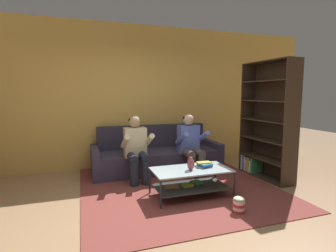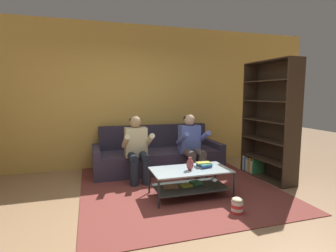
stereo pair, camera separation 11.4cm
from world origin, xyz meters
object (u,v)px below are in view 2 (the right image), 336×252
Objects in this scene: person_seated_left at (137,146)px; bookshelf at (269,127)px; popcorn_tub at (237,206)px; vase at (190,164)px; person_seated_right at (192,143)px; coffee_table at (190,178)px; couch at (158,156)px; book_stack at (204,165)px.

bookshelf is at bearing -12.23° from person_seated_left.
vase is at bearing 120.71° from popcorn_tub.
person_seated_right reaches higher than popcorn_tub.
popcorn_tub is at bearing -62.52° from coffee_table.
person_seated_right reaches higher than vase.
couch is 2.21× the size of person_seated_right.
vase reaches higher than coffee_table.
vase is (-0.02, -0.05, 0.23)m from coffee_table.
person_seated_right is 0.99× the size of coffee_table.
person_seated_right is at bearing 66.80° from coffee_table.
bookshelf reaches higher than person_seated_left.
coffee_table is at bearing 66.46° from vase.
book_stack reaches higher than popcorn_tub.
person_seated_left is 0.99× the size of coffee_table.
couch is at bearing 93.93° from coffee_table.
person_seated_left reaches higher than book_stack.
vase is at bearing -113.22° from person_seated_right.
person_seated_left reaches higher than couch.
popcorn_tub is at bearing -139.22° from bookshelf.
book_stack is 1.14× the size of popcorn_tub.
bookshelf is (1.72, 0.50, 0.42)m from vase.
vase is 0.09× the size of bookshelf.
couch is at bearing 92.98° from vase.
coffee_table is 1.87m from bookshelf.
coffee_table is 0.81m from popcorn_tub.
book_stack is at bearing -46.90° from person_seated_left.
person_seated_left is 5.92× the size of vase.
couch is at bearing 102.07° from popcorn_tub.
person_seated_left is 2.38m from bookshelf.
coffee_table is at bearing -86.07° from couch.
person_seated_left is at bearing 120.49° from vase.
bookshelf is (2.31, -0.50, 0.31)m from person_seated_left.
person_seated_right is 4.71× the size of book_stack.
person_seated_left reaches higher than vase.
vase is (0.59, -1.00, -0.11)m from person_seated_left.
bookshelf reaches higher than couch.
person_seated_right is 5.93× the size of vase.
book_stack is (-0.17, -0.91, -0.17)m from person_seated_right.
person_seated_left is 1.02m from person_seated_right.
person_seated_left is at bearing -133.73° from couch.
vase is 1.84m from bookshelf.
couch is at bearing 150.18° from bookshelf.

